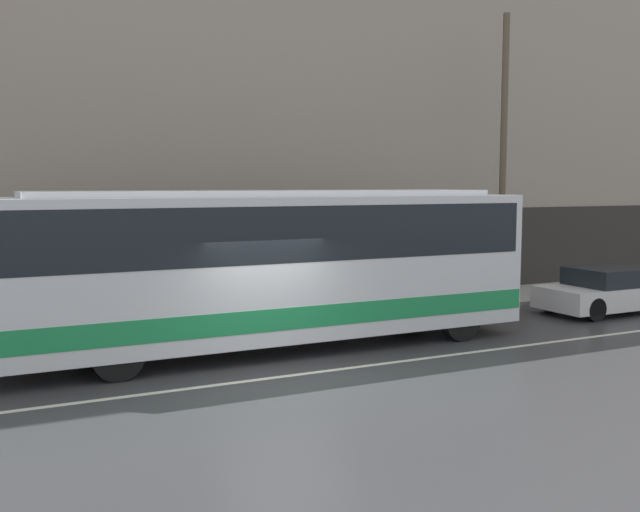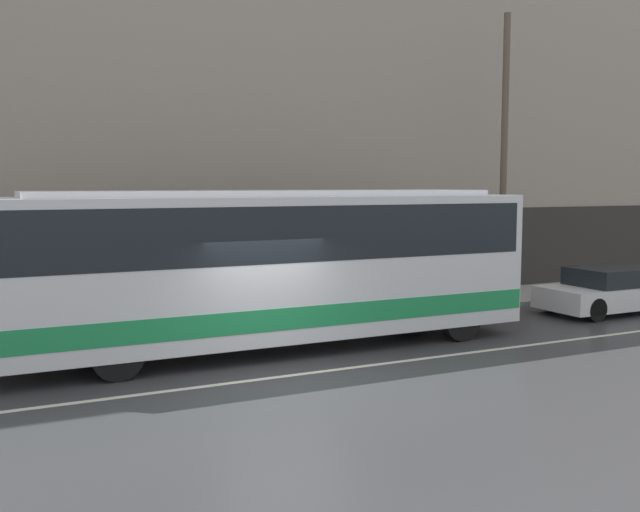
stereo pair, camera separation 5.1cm
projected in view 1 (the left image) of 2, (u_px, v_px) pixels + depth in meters
ground_plane at (285, 376)px, 13.36m from camera, size 60.00×60.00×0.00m
sidewalk at (201, 323)px, 18.19m from camera, size 60.00×2.82×0.13m
building_facade at (181, 92)px, 18.98m from camera, size 60.00×0.35×12.48m
lane_stripe at (285, 376)px, 13.36m from camera, size 54.00×0.14×0.01m
transit_bus at (270, 260)px, 15.40m from camera, size 11.74×2.59×3.46m
sedan_white_front at (610, 291)px, 20.02m from camera, size 4.23×1.83×1.27m
utility_pole_near at (503, 158)px, 21.30m from camera, size 0.20×0.20×8.46m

